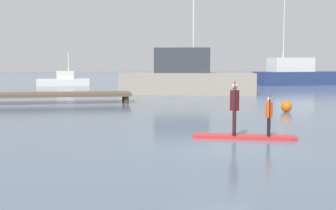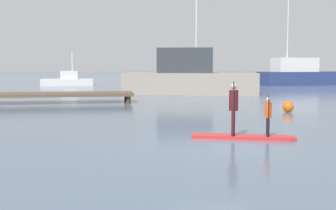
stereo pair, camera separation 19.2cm
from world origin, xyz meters
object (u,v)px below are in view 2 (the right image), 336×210
object	(u,v)px
paddleboard_near	(243,137)
mooring_buoy_near	(288,107)
paddler_child_solo	(268,114)
fishing_boat_white_large	(189,77)
paddler_adult	(234,106)
motor_boat_small_navy	(68,81)
fishing_boat_green_midground	(301,75)

from	to	relation	value
paddleboard_near	mooring_buoy_near	size ratio (longest dim) A/B	5.90
paddler_child_solo	fishing_boat_white_large	xyz separation A→B (m)	(1.51, 19.13, 0.49)
paddler_adult	paddler_child_solo	distance (m)	1.04
paddler_child_solo	paddler_adult	bearing A→B (deg)	161.64
fishing_boat_white_large	motor_boat_small_navy	size ratio (longest dim) A/B	1.92
mooring_buoy_near	paddler_child_solo	bearing A→B (deg)	-118.75
paddler_adult	mooring_buoy_near	xyz separation A→B (m)	(4.65, 6.40, -0.73)
paddleboard_near	fishing_boat_green_midground	distance (m)	34.72
fishing_boat_white_large	paddleboard_near	bearing A→B (deg)	-96.61
paddler_adult	motor_boat_small_navy	world-z (taller)	motor_boat_small_navy
paddler_adult	motor_boat_small_navy	size ratio (longest dim) A/B	0.30
paddler_child_solo	motor_boat_small_navy	distance (m)	34.38
paddler_child_solo	paddleboard_near	bearing A→B (deg)	161.00
paddler_child_solo	motor_boat_small_navy	xyz separation A→B (m)	(-8.38, 33.34, -0.24)
fishing_boat_white_large	paddler_child_solo	bearing A→B (deg)	-94.50
motor_boat_small_navy	paddleboard_near	bearing A→B (deg)	-76.91
paddler_adult	motor_boat_small_navy	xyz separation A→B (m)	(-7.42, 33.02, -0.48)
paddleboard_near	motor_boat_small_navy	distance (m)	33.99
paddler_child_solo	fishing_boat_green_midground	bearing A→B (deg)	62.44
fishing_boat_green_midground	paddleboard_near	bearing A→B (deg)	-118.74
paddler_child_solo	motor_boat_small_navy	size ratio (longest dim) A/B	0.23
mooring_buoy_near	paddler_adult	bearing A→B (deg)	-125.98
paddler_adult	mooring_buoy_near	bearing A→B (deg)	54.02
motor_boat_small_navy	mooring_buoy_near	distance (m)	29.23
fishing_boat_white_large	mooring_buoy_near	world-z (taller)	fishing_boat_white_large
paddleboard_near	fishing_boat_white_large	size ratio (longest dim) A/B	0.30
paddleboard_near	paddler_adult	bearing A→B (deg)	163.25
paddleboard_near	paddler_child_solo	bearing A→B (deg)	-19.00
fishing_boat_white_large	motor_boat_small_navy	distance (m)	17.33
fishing_boat_white_large	mooring_buoy_near	size ratio (longest dim) A/B	19.73
paddleboard_near	fishing_boat_green_midground	size ratio (longest dim) A/B	0.31
paddleboard_near	paddler_child_solo	xyz separation A→B (m)	(0.68, -0.23, 0.70)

